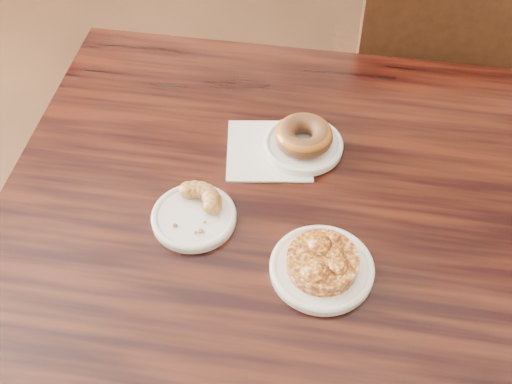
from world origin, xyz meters
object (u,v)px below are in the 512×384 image
(cafe_table, at_px, (261,315))
(glazed_donut, at_px, (304,136))
(apple_fritter, at_px, (323,260))
(chair_far, at_px, (416,80))
(cruller_fragment, at_px, (193,210))

(cafe_table, relative_size, glazed_donut, 8.64)
(cafe_table, distance_m, apple_fritter, 0.44)
(cafe_table, xyz_separation_m, chair_far, (0.19, 0.83, 0.08))
(chair_far, xyz_separation_m, cruller_fragment, (-0.30, -0.89, 0.33))
(chair_far, height_order, glazed_donut, chair_far)
(chair_far, xyz_separation_m, glazed_donut, (-0.17, -0.66, 0.34))
(cafe_table, bearing_deg, chair_far, 67.16)
(cafe_table, xyz_separation_m, cruller_fragment, (-0.11, -0.06, 0.40))
(cafe_table, bearing_deg, apple_fritter, -44.08)
(apple_fritter, xyz_separation_m, cruller_fragment, (-0.24, 0.03, -0.00))
(chair_far, distance_m, glazed_donut, 0.76)
(apple_fritter, relative_size, cruller_fragment, 1.44)
(glazed_donut, relative_size, cruller_fragment, 1.01)
(chair_far, height_order, cruller_fragment, chair_far)
(chair_far, distance_m, apple_fritter, 0.98)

